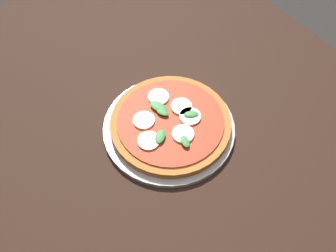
% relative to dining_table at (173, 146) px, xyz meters
% --- Properties ---
extents(ground_plane, '(6.00, 6.00, 0.00)m').
position_rel_dining_table_xyz_m(ground_plane, '(0.00, 0.00, -0.65)').
color(ground_plane, '#2D2B28').
extents(dining_table, '(1.39, 1.06, 0.74)m').
position_rel_dining_table_xyz_m(dining_table, '(0.00, 0.00, 0.00)').
color(dining_table, black).
rests_on(dining_table, ground_plane).
extents(serving_tray, '(0.32, 0.32, 0.01)m').
position_rel_dining_table_xyz_m(serving_tray, '(0.00, 0.01, 0.10)').
color(serving_tray, '#B2B2B7').
rests_on(serving_tray, dining_table).
extents(pizza, '(0.29, 0.29, 0.03)m').
position_rel_dining_table_xyz_m(pizza, '(0.00, 0.01, 0.11)').
color(pizza, '#B27033').
rests_on(pizza, serving_tray).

